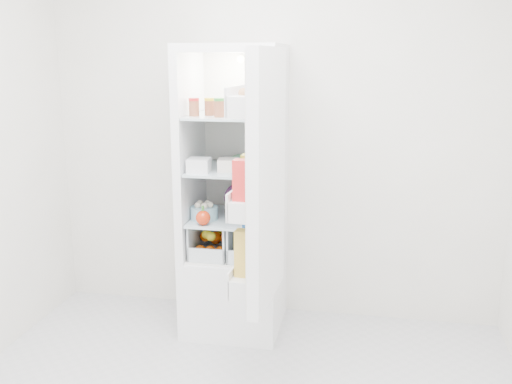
% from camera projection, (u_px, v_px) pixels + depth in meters
% --- Properties ---
extents(room_walls, '(3.02, 3.02, 2.61)m').
position_uv_depth(room_walls, '(213.00, 93.00, 2.22)').
color(room_walls, silver).
rests_on(room_walls, ground).
extents(refrigerator, '(0.60, 0.60, 1.80)m').
position_uv_depth(refrigerator, '(236.00, 226.00, 3.66)').
color(refrigerator, white).
rests_on(refrigerator, ground).
extents(shelf_low, '(0.49, 0.53, 0.01)m').
position_uv_depth(shelf_low, '(234.00, 218.00, 3.59)').
color(shelf_low, silver).
rests_on(shelf_low, refrigerator).
extents(shelf_mid, '(0.49, 0.53, 0.02)m').
position_uv_depth(shelf_mid, '(233.00, 169.00, 3.51)').
color(shelf_mid, silver).
rests_on(shelf_mid, refrigerator).
extents(shelf_top, '(0.49, 0.53, 0.02)m').
position_uv_depth(shelf_top, '(233.00, 116.00, 3.44)').
color(shelf_top, silver).
rests_on(shelf_top, refrigerator).
extents(crisper_left, '(0.23, 0.46, 0.22)m').
position_uv_depth(crisper_left, '(215.00, 236.00, 3.64)').
color(crisper_left, silver).
rests_on(crisper_left, refrigerator).
extents(crisper_right, '(0.23, 0.46, 0.22)m').
position_uv_depth(crisper_right, '(253.00, 238.00, 3.59)').
color(crisper_right, silver).
rests_on(crisper_right, refrigerator).
extents(condiment_jars, '(0.38, 0.16, 0.08)m').
position_uv_depth(condiment_jars, '(221.00, 109.00, 3.32)').
color(condiment_jars, '#B21919').
rests_on(condiment_jars, shelf_top).
extents(squeeze_bottle, '(0.05, 0.05, 0.17)m').
position_uv_depth(squeeze_bottle, '(254.00, 101.00, 3.37)').
color(squeeze_bottle, silver).
rests_on(squeeze_bottle, shelf_top).
extents(tub_white, '(0.14, 0.14, 0.08)m').
position_uv_depth(tub_white, '(199.00, 165.00, 3.38)').
color(tub_white, white).
rests_on(tub_white, shelf_mid).
extents(tub_cream, '(0.14, 0.14, 0.07)m').
position_uv_depth(tub_cream, '(229.00, 165.00, 3.42)').
color(tub_cream, white).
rests_on(tub_cream, shelf_mid).
extents(tin_red, '(0.10, 0.10, 0.06)m').
position_uv_depth(tin_red, '(260.00, 167.00, 3.39)').
color(tin_red, red).
rests_on(tin_red, shelf_mid).
extents(foil_tray, '(0.15, 0.12, 0.04)m').
position_uv_depth(foil_tray, '(233.00, 160.00, 3.69)').
color(foil_tray, '#B7B6BB').
rests_on(foil_tray, shelf_mid).
extents(tub_green, '(0.11, 0.14, 0.07)m').
position_uv_depth(tub_green, '(240.00, 162.00, 3.51)').
color(tub_green, '#408E59').
rests_on(tub_green, shelf_mid).
extents(red_cabbage, '(0.19, 0.19, 0.19)m').
position_uv_depth(red_cabbage, '(238.00, 198.00, 3.66)').
color(red_cabbage, '#501C54').
rests_on(red_cabbage, shelf_low).
extents(bell_pepper, '(0.09, 0.09, 0.09)m').
position_uv_depth(bell_pepper, '(203.00, 218.00, 3.39)').
color(bell_pepper, red).
rests_on(bell_pepper, shelf_low).
extents(mushroom_bowl, '(0.19, 0.19, 0.08)m').
position_uv_depth(mushroom_bowl, '(204.00, 213.00, 3.52)').
color(mushroom_bowl, '#86B5C8').
rests_on(mushroom_bowl, shelf_low).
extents(salad_bag, '(0.10, 0.10, 0.10)m').
position_uv_depth(salad_bag, '(250.00, 216.00, 3.42)').
color(salad_bag, '#B7CB98').
rests_on(salad_bag, shelf_low).
extents(citrus_pile, '(0.20, 0.31, 0.16)m').
position_uv_depth(citrus_pile, '(213.00, 241.00, 3.61)').
color(citrus_pile, '#DB580B').
rests_on(citrus_pile, refrigerator).
extents(veg_pile, '(0.16, 0.30, 0.10)m').
position_uv_depth(veg_pile, '(253.00, 246.00, 3.60)').
color(veg_pile, '#214B19').
rests_on(veg_pile, refrigerator).
extents(fridge_door, '(0.20, 0.60, 1.30)m').
position_uv_depth(fridge_door, '(262.00, 185.00, 2.90)').
color(fridge_door, white).
rests_on(fridge_door, refrigerator).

